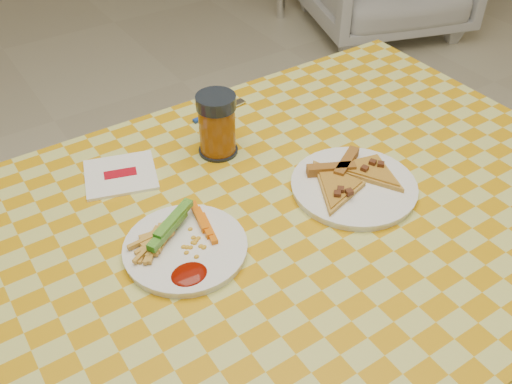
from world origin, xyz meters
TOP-DOWN VIEW (x-y plane):
  - table at (0.00, 0.00)m, footprint 1.28×0.88m
  - plate_left at (-0.19, 0.02)m, footprint 0.23×0.23m
  - plate_right at (0.15, -0.02)m, footprint 0.24×0.24m
  - fries_veggies at (-0.20, 0.03)m, footprint 0.18×0.17m
  - pizza_slices at (0.15, -0.00)m, footprint 0.26×0.21m
  - drink_glass at (0.00, 0.23)m, footprint 0.08×0.08m
  - napkin at (-0.20, 0.27)m, footprint 0.17×0.16m
  - fork at (0.08, 0.36)m, footprint 0.14×0.03m

SIDE VIEW (x-z plane):
  - table at x=0.00m, z-range 0.30..1.06m
  - napkin at x=-0.20m, z-range 0.76..0.76m
  - fork at x=0.08m, z-range 0.76..0.76m
  - plate_left at x=-0.19m, z-range 0.76..0.77m
  - plate_right at x=0.15m, z-range 0.76..0.77m
  - pizza_slices at x=0.15m, z-range 0.76..0.79m
  - fries_veggies at x=-0.20m, z-range 0.76..0.80m
  - drink_glass at x=0.00m, z-range 0.75..0.88m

